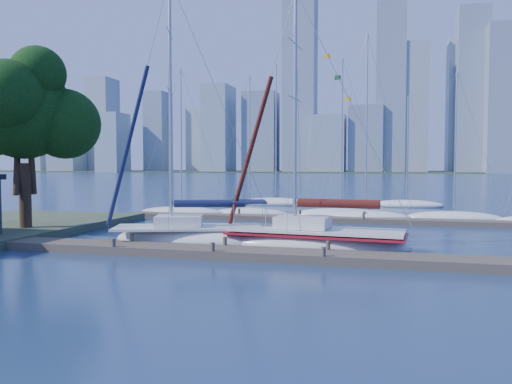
# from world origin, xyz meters

# --- Properties ---
(ground) EXTENTS (700.00, 700.00, 0.00)m
(ground) POSITION_xyz_m (0.00, 0.00, 0.00)
(ground) COLOR #17294C
(ground) RESTS_ON ground
(near_dock) EXTENTS (26.00, 2.00, 0.40)m
(near_dock) POSITION_xyz_m (0.00, 0.00, 0.20)
(near_dock) COLOR #484035
(near_dock) RESTS_ON ground
(far_dock) EXTENTS (30.00, 1.80, 0.36)m
(far_dock) POSITION_xyz_m (2.00, 16.00, 0.18)
(far_dock) COLOR #484035
(far_dock) RESTS_ON ground
(far_shore) EXTENTS (800.00, 100.00, 1.50)m
(far_shore) POSITION_xyz_m (0.00, 320.00, 0.00)
(far_shore) COLOR #38472D
(far_shore) RESTS_ON ground
(tree) EXTENTS (8.21, 7.51, 11.26)m
(tree) POSITION_xyz_m (-13.60, 3.65, 7.67)
(tree) COLOR black
(tree) RESTS_ON ground
(sailboat_navy) EXTENTS (9.15, 5.33, 14.67)m
(sailboat_navy) POSITION_xyz_m (-2.56, 2.78, 1.14)
(sailboat_navy) COLOR silver
(sailboat_navy) RESTS_ON ground
(sailboat_maroon) EXTENTS (9.53, 3.83, 13.61)m
(sailboat_maroon) POSITION_xyz_m (4.14, 2.78, 0.99)
(sailboat_maroon) COLOR silver
(sailboat_maroon) RESTS_ON ground
(bg_boat_0) EXTENTS (8.00, 4.31, 12.86)m
(bg_boat_0) POSITION_xyz_m (-9.37, 17.63, 0.27)
(bg_boat_0) COLOR silver
(bg_boat_0) RESTS_ON ground
(bg_boat_1) EXTENTS (6.82, 2.70, 12.22)m
(bg_boat_1) POSITION_xyz_m (-3.61, 18.65, 0.25)
(bg_boat_1) COLOR silver
(bg_boat_1) RESTS_ON ground
(bg_boat_2) EXTENTS (7.93, 2.66, 13.28)m
(bg_boat_2) POSITION_xyz_m (4.06, 18.96, 0.28)
(bg_boat_2) COLOR silver
(bg_boat_2) RESTS_ON ground
(bg_boat_3) EXTENTS (7.04, 2.53, 14.81)m
(bg_boat_3) POSITION_xyz_m (6.06, 17.63, 0.30)
(bg_boat_3) COLOR silver
(bg_boat_3) RESTS_ON ground
(bg_boat_4) EXTENTS (7.52, 3.52, 11.78)m
(bg_boat_4) POSITION_xyz_m (12.68, 18.79, 0.26)
(bg_boat_4) COLOR silver
(bg_boat_4) RESTS_ON ground
(bg_boat_6) EXTENTS (8.45, 2.68, 15.55)m
(bg_boat_6) POSITION_xyz_m (-3.98, 30.85, 0.29)
(bg_boat_6) COLOR silver
(bg_boat_6) RESTS_ON ground
(bg_boat_7) EXTENTS (7.67, 4.99, 11.80)m
(bg_boat_7) POSITION_xyz_m (9.68, 31.57, 0.25)
(bg_boat_7) COLOR silver
(bg_boat_7) RESTS_ON ground
(skyline) EXTENTS (503.97, 51.31, 117.34)m
(skyline) POSITION_xyz_m (19.16, 290.47, 35.81)
(skyline) COLOR #8097A6
(skyline) RESTS_ON ground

